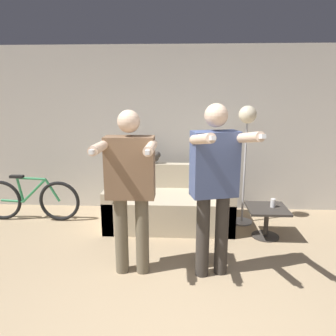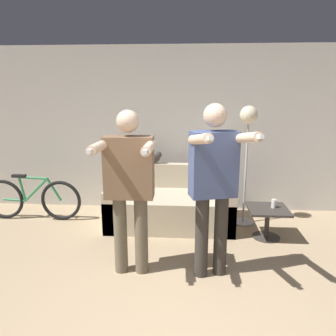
{
  "view_description": "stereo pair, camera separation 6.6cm",
  "coord_description": "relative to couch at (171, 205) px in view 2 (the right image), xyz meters",
  "views": [
    {
      "loc": [
        -0.07,
        -2.11,
        1.92
      ],
      "look_at": [
        -0.26,
        1.73,
        1.01
      ],
      "focal_mm": 35.0,
      "sensor_mm": 36.0,
      "label": 1
    },
    {
      "loc": [
        -0.01,
        -2.1,
        1.92
      ],
      "look_at": [
        -0.26,
        1.73,
        1.01
      ],
      "focal_mm": 35.0,
      "sensor_mm": 36.0,
      "label": 2
    }
  ],
  "objects": [
    {
      "name": "floor_lamp",
      "position": [
        1.07,
        0.09,
        1.09
      ],
      "size": [
        0.31,
        0.31,
        1.72
      ],
      "color": "#B2B2B7",
      "rests_on": "ground_plane"
    },
    {
      "name": "wall_back",
      "position": [
        0.27,
        0.7,
        1.02
      ],
      "size": [
        10.0,
        0.05,
        2.6
      ],
      "color": "beige",
      "rests_on": "ground_plane"
    },
    {
      "name": "cup",
      "position": [
        1.38,
        -0.37,
        0.19
      ],
      "size": [
        0.07,
        0.07,
        0.11
      ],
      "color": "white",
      "rests_on": "side_table"
    },
    {
      "name": "couch",
      "position": [
        0.0,
        0.0,
        0.0
      ],
      "size": [
        1.78,
        0.93,
        0.82
      ],
      "color": "beige",
      "rests_on": "ground_plane"
    },
    {
      "name": "cat",
      "position": [
        -0.34,
        0.36,
        0.63
      ],
      "size": [
        0.47,
        0.12,
        0.19
      ],
      "color": "#3D3833",
      "rests_on": "couch"
    },
    {
      "name": "person_right",
      "position": [
        0.51,
        -1.36,
        0.78
      ],
      "size": [
        0.64,
        0.76,
        1.8
      ],
      "rotation": [
        0.0,
        0.0,
        0.26
      ],
      "color": "#38332D",
      "rests_on": "ground_plane"
    },
    {
      "name": "side_table",
      "position": [
        1.31,
        -0.4,
        0.03
      ],
      "size": [
        0.52,
        0.52,
        0.41
      ],
      "color": "#38332D",
      "rests_on": "ground_plane"
    },
    {
      "name": "bicycle",
      "position": [
        -2.1,
        0.02,
        0.05
      ],
      "size": [
        1.5,
        0.07,
        0.7
      ],
      "color": "black",
      "rests_on": "ground_plane"
    },
    {
      "name": "person_left",
      "position": [
        -0.34,
        -1.36,
        0.74
      ],
      "size": [
        0.56,
        0.67,
        1.74
      ],
      "rotation": [
        0.0,
        0.0,
        0.01
      ],
      "color": "#6B604C",
      "rests_on": "ground_plane"
    }
  ]
}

